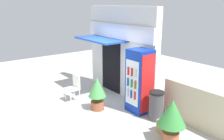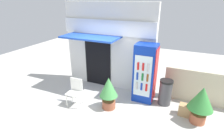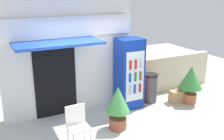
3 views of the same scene
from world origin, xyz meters
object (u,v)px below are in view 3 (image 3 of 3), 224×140
at_px(potted_plant_near_shop, 118,104).
at_px(trash_bin, 150,88).
at_px(drink_cooler, 130,73).
at_px(cardboard_box, 176,96).
at_px(plastic_chair, 77,123).
at_px(potted_plant_curbside, 191,80).

bearing_deg(potted_plant_near_shop, trash_bin, 31.28).
distance_m(drink_cooler, potted_plant_near_shop, 1.34).
bearing_deg(potted_plant_near_shop, cardboard_box, 14.41).
bearing_deg(plastic_chair, trash_bin, 24.00).
bearing_deg(cardboard_box, potted_plant_curbside, -29.59).
bearing_deg(plastic_chair, potted_plant_near_shop, 11.78).
distance_m(drink_cooler, trash_bin, 0.89).
relative_size(plastic_chair, potted_plant_near_shop, 0.84).
bearing_deg(potted_plant_near_shop, drink_cooler, 47.83).
bearing_deg(trash_bin, plastic_chair, -156.00).
distance_m(potted_plant_curbside, cardboard_box, 0.64).
relative_size(drink_cooler, cardboard_box, 5.12).
bearing_deg(trash_bin, potted_plant_curbside, -29.56).
xyz_separation_m(drink_cooler, potted_plant_near_shop, (-0.87, -0.96, -0.35)).
distance_m(drink_cooler, potted_plant_curbside, 1.82).
distance_m(trash_bin, cardboard_box, 0.81).
bearing_deg(plastic_chair, cardboard_box, 13.56).
bearing_deg(drink_cooler, potted_plant_curbside, -18.51).
bearing_deg(potted_plant_near_shop, plastic_chair, -168.22).
height_order(drink_cooler, potted_plant_curbside, drink_cooler).
relative_size(drink_cooler, trash_bin, 2.27).
distance_m(plastic_chair, trash_bin, 2.90).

